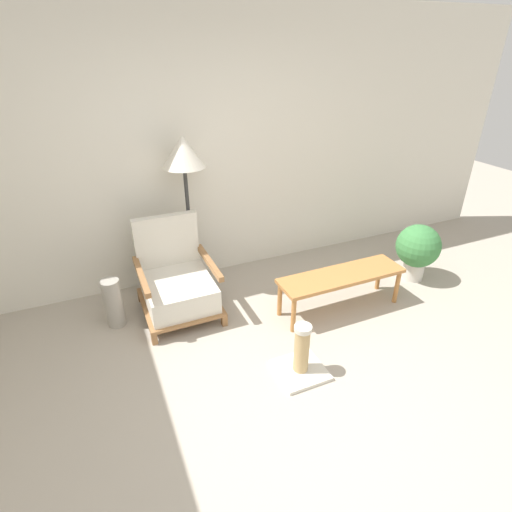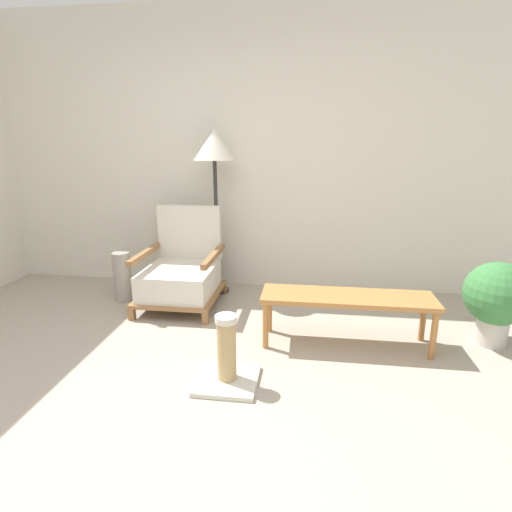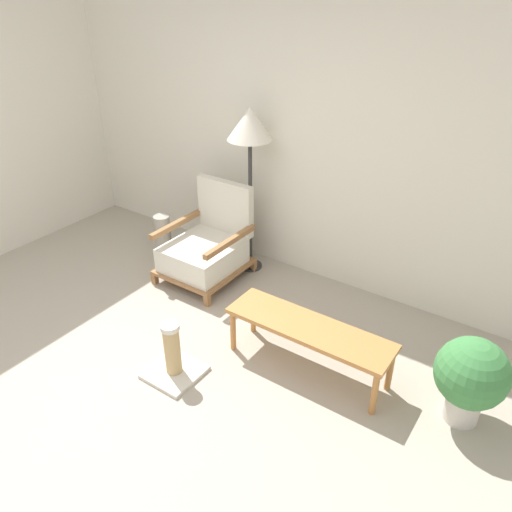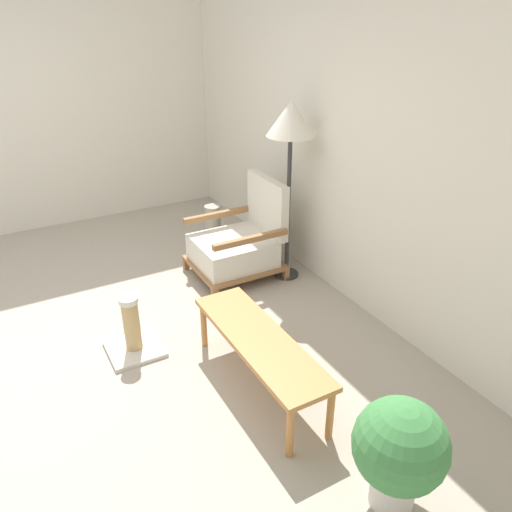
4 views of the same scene
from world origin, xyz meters
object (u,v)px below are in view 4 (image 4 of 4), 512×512
potted_plant (400,449)px  scratching_post (133,334)px  coffee_table (259,344)px  floor_lamp (291,126)px  armchair (239,243)px  vase (213,228)px

potted_plant → scratching_post: (-1.84, -0.76, -0.22)m
coffee_table → potted_plant: size_ratio=1.97×
scratching_post → floor_lamp: bearing=105.0°
potted_plant → coffee_table: bearing=-171.7°
armchair → potted_plant: 2.55m
scratching_post → coffee_table: bearing=38.5°
coffee_table → vase: vase is taller
coffee_table → scratching_post: size_ratio=2.74×
vase → scratching_post: vase is taller
vase → floor_lamp: bearing=22.8°
scratching_post → armchair: bearing=119.0°
potted_plant → scratching_post: size_ratio=1.39×
floor_lamp → coffee_table: floor_lamp is taller
floor_lamp → scratching_post: floor_lamp is taller
coffee_table → scratching_post: (-0.77, -0.61, -0.19)m
armchair → coffee_table: (1.44, -0.60, 0.04)m
floor_lamp → coffee_table: bearing=-39.0°
armchair → scratching_post: armchair is taller
armchair → vase: armchair is taller
coffee_table → vase: size_ratio=2.64×
coffee_table → vase: (-2.02, 0.61, -0.11)m
floor_lamp → vase: bearing=-157.2°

